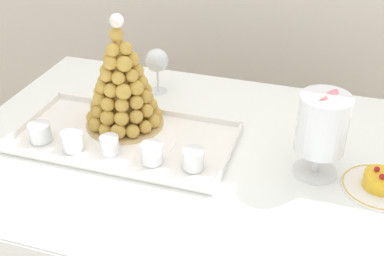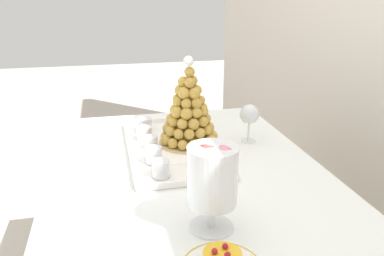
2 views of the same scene
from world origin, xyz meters
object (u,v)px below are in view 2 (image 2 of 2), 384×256
object	(u,v)px
croquembouche	(189,111)
wine_glass	(249,115)
dessert_cup_mid_right	(154,155)
dessert_cup_left	(144,125)
macaron_goblet	(212,177)
dessert_cup_centre	(151,143)
dessert_cup_mid_left	(144,133)
serving_tray	(172,148)
dessert_cup_right	(161,169)

from	to	relation	value
croquembouche	wine_glass	bearing A→B (deg)	86.75
dessert_cup_mid_right	wine_glass	size ratio (longest dim) A/B	0.38
dessert_cup_left	macaron_goblet	size ratio (longest dim) A/B	0.26
dessert_cup_centre	wine_glass	xyz separation A→B (m)	(-0.01, 0.39, 0.08)
croquembouche	dessert_cup_left	size ratio (longest dim) A/B	5.44
croquembouche	dessert_cup_centre	size ratio (longest dim) A/B	6.57
macaron_goblet	dessert_cup_left	bearing A→B (deg)	-173.13
macaron_goblet	croquembouche	bearing A→B (deg)	173.82
dessert_cup_mid_left	wine_glass	size ratio (longest dim) A/B	0.39
serving_tray	dessert_cup_mid_left	distance (m)	0.15
dessert_cup_left	dessert_cup_centre	distance (m)	0.22
dessert_cup_right	macaron_goblet	distance (m)	0.34
dessert_cup_mid_left	dessert_cup_right	distance (m)	0.34
dessert_cup_left	wine_glass	xyz separation A→B (m)	(0.21, 0.39, 0.08)
dessert_cup_mid_left	macaron_goblet	size ratio (longest dim) A/B	0.25
dessert_cup_mid_left	dessert_cup_left	bearing A→B (deg)	173.94
dessert_cup_right	wine_glass	distance (m)	0.47
dessert_cup_centre	wine_glass	bearing A→B (deg)	91.41
croquembouche	dessert_cup_mid_right	size ratio (longest dim) A/B	5.84
dessert_cup_right	serving_tray	bearing A→B (deg)	161.89
dessert_cup_centre	dessert_cup_right	xyz separation A→B (m)	(0.24, 0.00, 0.00)
dessert_cup_left	dessert_cup_mid_right	size ratio (longest dim) A/B	1.07
dessert_cup_centre	dessert_cup_mid_right	world-z (taller)	dessert_cup_mid_right
croquembouche	dessert_cup_mid_left	bearing A→B (deg)	-116.50
dessert_cup_right	croquembouche	bearing A→B (deg)	150.52
dessert_cup_right	wine_glass	world-z (taller)	wine_glass
dessert_cup_left	dessert_cup_mid_right	xyz separation A→B (m)	(0.34, -0.00, 0.00)
serving_tray	dessert_cup_left	size ratio (longest dim) A/B	9.95
dessert_cup_mid_right	dessert_cup_mid_left	bearing A→B (deg)	-177.74
wine_glass	croquembouche	bearing A→B (deg)	-93.25
croquembouche	dessert_cup_right	size ratio (longest dim) A/B	5.97
dessert_cup_left	dessert_cup_centre	bearing A→B (deg)	0.41
dessert_cup_mid_left	dessert_cup_centre	xyz separation A→B (m)	(0.11, 0.01, -0.00)
dessert_cup_mid_left	wine_glass	bearing A→B (deg)	76.73
croquembouche	dessert_cup_left	xyz separation A→B (m)	(-0.19, -0.15, -0.11)
dessert_cup_left	macaron_goblet	xyz separation A→B (m)	(0.76, 0.09, 0.11)
dessert_cup_centre	dessert_cup_mid_right	bearing A→B (deg)	-1.92
wine_glass	dessert_cup_right	bearing A→B (deg)	-57.54
serving_tray	macaron_goblet	distance (m)	0.55
croquembouche	dessert_cup_right	distance (m)	0.32
macaron_goblet	dessert_cup_centre	bearing A→B (deg)	-170.60
wine_glass	dessert_cup_centre	bearing A→B (deg)	-88.59
serving_tray	macaron_goblet	world-z (taller)	macaron_goblet
dessert_cup_mid_left	dessert_cup_centre	bearing A→B (deg)	7.17
serving_tray	dessert_cup_centre	size ratio (longest dim) A/B	12.01
serving_tray	dessert_cup_left	distance (m)	0.24
dessert_cup_centre	dessert_cup_right	size ratio (longest dim) A/B	0.91
dessert_cup_mid_left	dessert_cup_right	bearing A→B (deg)	2.82
serving_tray	wine_glass	distance (m)	0.33
dessert_cup_left	wine_glass	size ratio (longest dim) A/B	0.41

